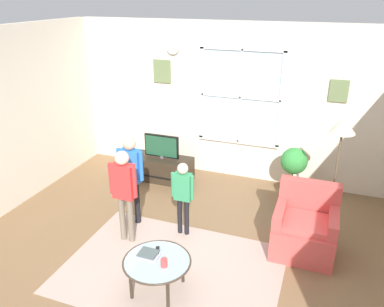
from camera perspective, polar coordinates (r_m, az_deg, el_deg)
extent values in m
cube|color=brown|center=(4.88, -3.28, -16.73)|extent=(6.23, 6.14, 0.02)
cube|color=beige|center=(6.68, 6.15, 7.51)|extent=(5.63, 0.12, 2.68)
cube|color=silver|center=(6.55, 7.20, 8.32)|extent=(1.36, 0.02, 1.59)
cube|color=white|center=(6.38, 7.51, 15.18)|extent=(1.42, 0.04, 0.06)
cube|color=white|center=(6.77, 6.83, 1.78)|extent=(1.42, 0.04, 0.06)
cube|color=white|center=(6.71, 1.45, 8.84)|extent=(0.06, 0.04, 1.59)
cube|color=white|center=(6.42, 13.10, 7.60)|extent=(0.06, 0.04, 1.59)
cube|color=white|center=(6.53, 7.16, 8.28)|extent=(0.03, 0.04, 1.59)
cube|color=white|center=(6.53, 7.16, 8.28)|extent=(1.36, 0.04, 0.03)
cube|color=#667A4C|center=(6.91, -4.48, 12.07)|extent=(0.32, 0.03, 0.40)
cube|color=#667A4C|center=(6.33, 20.96, 8.67)|extent=(0.28, 0.03, 0.34)
cylinder|color=silver|center=(6.75, -2.84, 15.51)|extent=(0.24, 0.04, 0.24)
cube|color=tan|center=(4.86, -3.00, -16.71)|extent=(2.58, 1.83, 0.01)
cube|color=#2D2319|center=(6.82, -4.41, -2.24)|extent=(1.05, 0.47, 0.41)
cube|color=black|center=(6.65, -5.25, -3.54)|extent=(0.94, 0.02, 0.02)
cylinder|color=#4C4C4C|center=(6.73, -4.47, -0.46)|extent=(0.08, 0.08, 0.05)
cube|color=black|center=(6.65, -4.53, 1.14)|extent=(0.62, 0.05, 0.39)
cube|color=#1E4C33|center=(6.62, -4.63, 1.06)|extent=(0.58, 0.01, 0.35)
cube|color=#D14C47|center=(5.20, 16.21, -11.91)|extent=(0.76, 0.72, 0.42)
cube|color=#D14C47|center=(5.23, 17.03, -6.17)|extent=(0.76, 0.16, 0.45)
cube|color=#D14C47|center=(5.04, 12.96, -8.48)|extent=(0.12, 0.65, 0.20)
cube|color=#D14C47|center=(5.04, 20.26, -9.49)|extent=(0.12, 0.65, 0.20)
cube|color=#E1524D|center=(5.02, 16.48, -9.87)|extent=(0.61, 0.50, 0.08)
cylinder|color=#99B2B7|center=(4.35, -5.23, -15.64)|extent=(0.73, 0.73, 0.02)
torus|color=#3F3328|center=(4.35, -5.23, -15.64)|extent=(0.76, 0.76, 0.02)
cylinder|color=#33281E|center=(4.70, -6.46, -15.40)|extent=(0.04, 0.04, 0.39)
cylinder|color=#33281E|center=(4.56, -1.36, -16.66)|extent=(0.04, 0.04, 0.39)
cylinder|color=#33281E|center=(4.42, -9.07, -18.59)|extent=(0.04, 0.04, 0.39)
cylinder|color=#33281E|center=(4.26, -3.63, -20.12)|extent=(0.04, 0.04, 0.39)
cube|color=#ADA9C6|center=(4.42, -6.51, -14.69)|extent=(0.26, 0.18, 0.02)
cube|color=#475454|center=(4.41, -6.52, -14.48)|extent=(0.21, 0.17, 0.02)
cylinder|color=#BF3F3F|center=(4.24, -4.18, -15.87)|extent=(0.07, 0.07, 0.09)
cube|color=black|center=(4.47, -5.15, -14.17)|extent=(0.09, 0.14, 0.02)
cylinder|color=black|center=(5.32, -1.81, -9.22)|extent=(0.06, 0.06, 0.54)
cylinder|color=black|center=(5.29, -0.79, -9.43)|extent=(0.06, 0.06, 0.54)
cube|color=#338C59|center=(5.07, -1.35, -4.94)|extent=(0.23, 0.12, 0.38)
sphere|color=beige|center=(4.96, -1.38, -2.25)|extent=(0.15, 0.15, 0.15)
cylinder|color=#338C59|center=(5.10, -2.86, -4.60)|extent=(0.05, 0.05, 0.34)
cylinder|color=#338C59|center=(5.01, 0.02, -5.10)|extent=(0.05, 0.05, 0.34)
cylinder|color=black|center=(5.62, -9.27, -6.93)|extent=(0.08, 0.08, 0.66)
cylinder|color=black|center=(5.56, -8.15, -7.17)|extent=(0.08, 0.08, 0.66)
cube|color=blue|center=(5.33, -9.07, -1.77)|extent=(0.29, 0.15, 0.47)
sphere|color=#D8AD8C|center=(5.21, -9.29, 1.47)|extent=(0.18, 0.18, 0.18)
cylinder|color=blue|center=(5.39, -10.75, -1.36)|extent=(0.06, 0.06, 0.42)
cylinder|color=blue|center=(5.23, -7.58, -1.90)|extent=(0.06, 0.06, 0.42)
cylinder|color=#726656|center=(5.24, -10.29, -9.41)|extent=(0.08, 0.08, 0.65)
cylinder|color=#726656|center=(5.19, -9.09, -9.70)|extent=(0.08, 0.08, 0.65)
cube|color=red|center=(4.94, -10.12, -4.07)|extent=(0.28, 0.15, 0.46)
sphere|color=beige|center=(4.80, -10.38, -0.66)|extent=(0.18, 0.18, 0.18)
cylinder|color=red|center=(4.99, -11.91, -3.60)|extent=(0.06, 0.06, 0.42)
cylinder|color=red|center=(4.84, -8.55, -4.25)|extent=(0.06, 0.06, 0.42)
cylinder|color=#9E6B4C|center=(6.43, 14.46, -5.26)|extent=(0.34, 0.34, 0.28)
cylinder|color=#4C7238|center=(6.33, 14.66, -3.48)|extent=(0.02, 0.02, 0.17)
sphere|color=#32893B|center=(6.21, 14.93, -1.06)|extent=(0.42, 0.42, 0.42)
cylinder|color=black|center=(5.83, 19.35, -10.46)|extent=(0.26, 0.26, 0.03)
cylinder|color=brown|center=(5.49, 20.31, -4.20)|extent=(0.03, 0.03, 1.46)
cone|color=beige|center=(5.18, 21.56, 4.00)|extent=(0.32, 0.32, 0.22)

